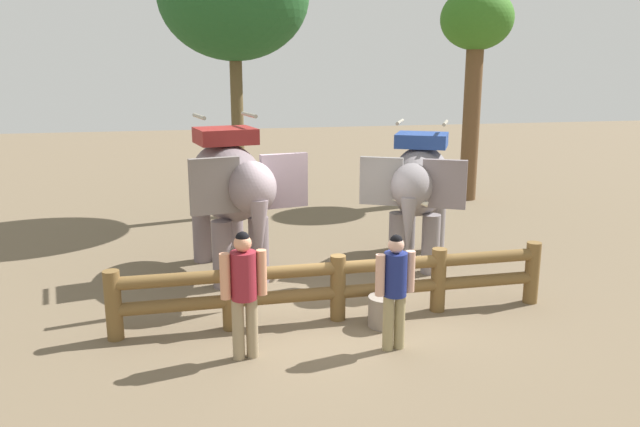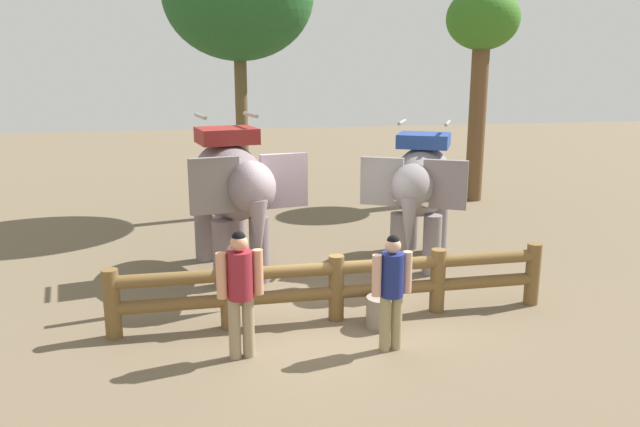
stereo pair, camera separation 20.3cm
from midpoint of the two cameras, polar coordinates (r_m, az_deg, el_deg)
name	(u,v)px [view 1 (the left image)]	position (r m, az deg, el deg)	size (l,w,h in m)	color
ground_plane	(336,316)	(10.13, 0.85, -9.30)	(60.00, 60.00, 0.00)	brown
log_fence	(338,283)	(9.77, 1.05, -6.36)	(6.94, 0.31, 1.05)	brown
elephant_near_left	(230,187)	(11.71, -8.69, 2.41)	(2.17, 3.61, 3.03)	slate
elephant_center	(419,185)	(12.43, 8.56, 2.56)	(2.61, 3.34, 2.84)	gray
tourist_woman_in_black	(395,284)	(8.71, 6.19, -6.41)	(0.59, 0.37, 1.67)	#98895E
tourist_man_in_blue	(244,286)	(8.46, -7.65, -6.59)	(0.63, 0.39, 1.79)	#988464
tree_back_center	(476,33)	(18.72, 13.74, 15.71)	(2.03, 2.03, 6.02)	brown
feed_bucket	(384,311)	(9.72, 5.28, -8.87)	(0.50, 0.50, 0.47)	gray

